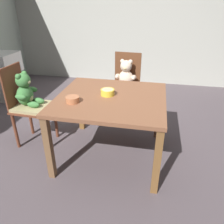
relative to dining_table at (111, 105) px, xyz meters
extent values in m
cube|color=#554A4F|center=(0.00, 0.00, -0.64)|extent=(5.20, 5.20, 0.04)
cube|color=#ADAEA3|center=(0.00, 2.56, 0.78)|extent=(5.20, 0.08, 2.80)
cube|color=brown|center=(0.00, 0.00, 0.07)|extent=(1.08, 1.02, 0.04)
cube|color=brown|center=(-0.50, -0.47, -0.28)|extent=(0.06, 0.06, 0.67)
cube|color=brown|center=(0.50, -0.47, -0.28)|extent=(0.06, 0.06, 0.67)
cube|color=brown|center=(-0.50, 0.47, -0.28)|extent=(0.06, 0.06, 0.67)
cube|color=brown|center=(0.50, 0.47, -0.28)|extent=(0.06, 0.06, 0.67)
cube|color=brown|center=(0.01, 0.90, -0.16)|extent=(0.43, 0.40, 0.02)
cube|color=brown|center=(0.02, 1.08, 0.08)|extent=(0.37, 0.04, 0.46)
cylinder|color=brown|center=(-0.17, 0.75, -0.39)|extent=(0.04, 0.04, 0.45)
cylinder|color=brown|center=(0.17, 0.73, -0.39)|extent=(0.04, 0.04, 0.45)
cylinder|color=brown|center=(-0.15, 1.07, -0.39)|extent=(0.04, 0.04, 0.45)
cylinder|color=brown|center=(0.19, 1.04, -0.39)|extent=(0.04, 0.04, 0.45)
ellipsoid|color=beige|center=(0.01, 0.96, -0.03)|extent=(0.22, 0.19, 0.24)
ellipsoid|color=#D2BC87|center=(0.01, 0.91, -0.04)|extent=(0.12, 0.07, 0.14)
sphere|color=beige|center=(0.01, 0.95, 0.15)|extent=(0.16, 0.16, 0.16)
ellipsoid|color=#D2BC87|center=(0.01, 0.90, 0.13)|extent=(0.07, 0.06, 0.05)
sphere|color=beige|center=(-0.04, 0.97, 0.21)|extent=(0.06, 0.06, 0.06)
sphere|color=beige|center=(0.07, 0.96, 0.21)|extent=(0.06, 0.06, 0.06)
ellipsoid|color=beige|center=(-0.10, 0.95, 0.00)|extent=(0.07, 0.14, 0.07)
ellipsoid|color=beige|center=(0.13, 0.93, 0.00)|extent=(0.07, 0.14, 0.07)
ellipsoid|color=beige|center=(-0.05, 0.84, -0.11)|extent=(0.08, 0.16, 0.07)
ellipsoid|color=beige|center=(0.06, 0.84, -0.11)|extent=(0.08, 0.16, 0.07)
cube|color=brown|center=(-0.93, 0.05, -0.16)|extent=(0.42, 0.38, 0.02)
cube|color=brown|center=(-1.12, 0.06, 0.09)|extent=(0.03, 0.34, 0.48)
cylinder|color=brown|center=(-0.76, -0.11, -0.39)|extent=(0.04, 0.04, 0.45)
cylinder|color=brown|center=(-0.75, 0.20, -0.39)|extent=(0.04, 0.04, 0.45)
cylinder|color=brown|center=(-1.11, -0.10, -0.39)|extent=(0.04, 0.04, 0.45)
cylinder|color=brown|center=(-1.10, 0.21, -0.39)|extent=(0.04, 0.04, 0.45)
cube|color=tan|center=(-0.93, 0.05, -0.13)|extent=(0.39, 0.35, 0.03)
ellipsoid|color=#417E40|center=(-1.00, 0.06, 0.00)|extent=(0.18, 0.21, 0.23)
ellipsoid|color=#C7C287|center=(-0.94, 0.05, -0.01)|extent=(0.06, 0.11, 0.14)
sphere|color=#417E40|center=(-0.99, 0.06, 0.18)|extent=(0.16, 0.16, 0.16)
ellipsoid|color=#C7C287|center=(-0.93, 0.05, 0.16)|extent=(0.06, 0.07, 0.05)
sphere|color=#417E40|center=(-1.00, 0.00, 0.24)|extent=(0.06, 0.06, 0.06)
sphere|color=#417E40|center=(-1.00, 0.11, 0.24)|extent=(0.06, 0.06, 0.06)
ellipsoid|color=#417E40|center=(-0.98, -0.06, 0.03)|extent=(0.13, 0.07, 0.06)
ellipsoid|color=#417E40|center=(-0.97, 0.17, 0.03)|extent=(0.13, 0.07, 0.06)
ellipsoid|color=#417E40|center=(-0.88, 0.00, -0.08)|extent=(0.15, 0.07, 0.07)
ellipsoid|color=#417E40|center=(-0.88, 0.11, -0.08)|extent=(0.15, 0.07, 0.07)
cylinder|color=yellow|center=(-0.04, 0.04, 0.12)|extent=(0.14, 0.14, 0.06)
cylinder|color=yellow|center=(-0.04, 0.04, 0.10)|extent=(0.08, 0.08, 0.01)
cylinder|color=#CFB48D|center=(-0.04, 0.04, 0.15)|extent=(0.12, 0.12, 0.01)
cylinder|color=#B86D46|center=(-0.33, -0.20, 0.12)|extent=(0.13, 0.13, 0.06)
cylinder|color=#B86D46|center=(-0.33, -0.20, 0.10)|extent=(0.07, 0.07, 0.01)
cylinder|color=beige|center=(-0.33, -0.20, 0.14)|extent=(0.11, 0.11, 0.01)
cube|color=#B7B2A8|center=(-2.05, 1.12, -0.37)|extent=(0.28, 0.29, 0.49)
cube|color=white|center=(-2.05, 1.12, 0.04)|extent=(0.46, 0.48, 0.32)
cube|color=#38383D|center=(-2.05, 1.12, 0.16)|extent=(0.37, 0.39, 0.08)
camera|label=1|loc=(0.41, -1.99, 0.97)|focal=35.35mm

